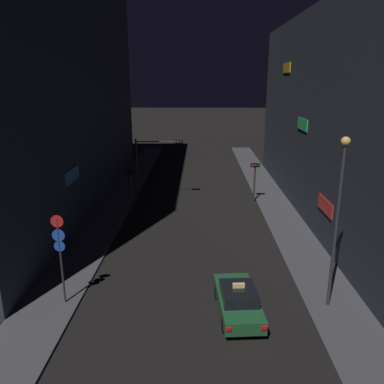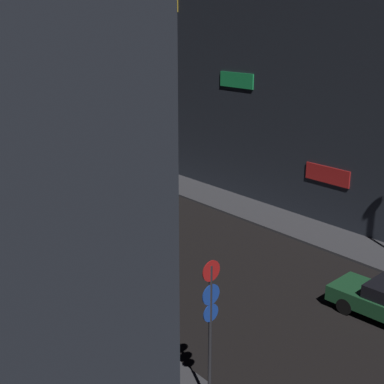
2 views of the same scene
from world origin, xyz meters
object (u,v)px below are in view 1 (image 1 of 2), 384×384
(taxi, at_px, (238,300))
(traffic_light_overhead, at_px, (154,156))
(sign_pole_left, at_px, (60,250))
(traffic_light_right_kerb, at_px, (255,174))
(street_lamp_near_block, at_px, (338,207))
(traffic_light_left_kerb, at_px, (130,182))

(taxi, height_order, traffic_light_overhead, traffic_light_overhead)
(traffic_light_overhead, bearing_deg, sign_pole_left, -98.15)
(traffic_light_right_kerb, bearing_deg, taxi, -100.09)
(traffic_light_right_kerb, bearing_deg, traffic_light_overhead, 176.65)
(traffic_light_right_kerb, height_order, sign_pole_left, sign_pole_left)
(sign_pole_left, height_order, street_lamp_near_block, street_lamp_near_block)
(sign_pole_left, relative_size, street_lamp_near_block, 0.55)
(traffic_light_right_kerb, bearing_deg, street_lamp_near_block, -85.48)
(traffic_light_overhead, height_order, sign_pole_left, traffic_light_overhead)
(traffic_light_right_kerb, relative_size, sign_pole_left, 0.80)
(traffic_light_left_kerb, xyz_separation_m, traffic_light_right_kerb, (10.61, 2.89, 0.05))
(traffic_light_overhead, bearing_deg, street_lamp_near_block, -59.22)
(traffic_light_left_kerb, distance_m, street_lamp_near_block, 18.57)
(taxi, bearing_deg, street_lamp_near_block, 8.49)
(taxi, bearing_deg, traffic_light_overhead, 108.12)
(traffic_light_left_kerb, relative_size, traffic_light_right_kerb, 0.98)
(traffic_light_overhead, xyz_separation_m, sign_pole_left, (-2.50, -17.43, -1.15))
(taxi, distance_m, traffic_light_right_kerb, 17.93)
(taxi, xyz_separation_m, street_lamp_near_block, (4.46, 0.66, 4.37))
(taxi, distance_m, traffic_light_left_kerb, 16.56)
(taxi, height_order, street_lamp_near_block, street_lamp_near_block)
(traffic_light_overhead, distance_m, street_lamp_near_block, 20.30)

